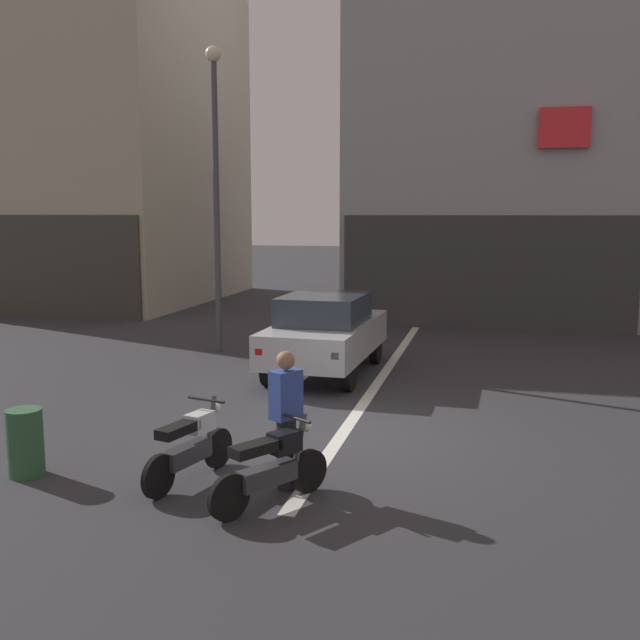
# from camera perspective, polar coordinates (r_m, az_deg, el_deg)

# --- Properties ---
(ground_plane) EXTENTS (120.00, 120.00, 0.00)m
(ground_plane) POSITION_cam_1_polar(r_m,az_deg,el_deg) (10.79, 1.80, -9.07)
(ground_plane) COLOR #333338
(lane_centre_line) EXTENTS (0.20, 18.00, 0.01)m
(lane_centre_line) POSITION_cam_1_polar(r_m,az_deg,el_deg) (16.53, 6.07, -2.89)
(lane_centre_line) COLOR silver
(lane_centre_line) RESTS_ON ground
(building_corner_left) EXTENTS (8.00, 9.97, 11.92)m
(building_corner_left) POSITION_cam_1_polar(r_m,az_deg,el_deg) (28.65, -16.73, 13.54)
(building_corner_left) COLOR #B2A893
(building_corner_left) RESTS_ON ground
(car_silver_crossing_near) EXTENTS (1.89, 4.15, 1.64)m
(car_silver_crossing_near) POSITION_cam_1_polar(r_m,az_deg,el_deg) (14.51, 0.45, -0.91)
(car_silver_crossing_near) COLOR black
(car_silver_crossing_near) RESTS_ON ground
(street_lamp) EXTENTS (0.36, 0.36, 6.97)m
(street_lamp) POSITION_cam_1_polar(r_m,az_deg,el_deg) (16.96, -8.30, 11.70)
(street_lamp) COLOR #47474C
(street_lamp) RESTS_ON ground
(motorcycle_white_row_leftmost) EXTENTS (0.60, 1.63, 0.98)m
(motorcycle_white_row_leftmost) POSITION_cam_1_polar(r_m,az_deg,el_deg) (8.98, -10.28, -9.81)
(motorcycle_white_row_leftmost) COLOR black
(motorcycle_white_row_leftmost) RESTS_ON ground
(motorcycle_black_row_left_mid) EXTENTS (0.97, 1.44, 0.98)m
(motorcycle_black_row_left_mid) POSITION_cam_1_polar(r_m,az_deg,el_deg) (8.17, -3.87, -11.55)
(motorcycle_black_row_left_mid) COLOR black
(motorcycle_black_row_left_mid) RESTS_ON ground
(person_by_motorcycles) EXTENTS (0.38, 0.42, 1.67)m
(person_by_motorcycles) POSITION_cam_1_polar(r_m,az_deg,el_deg) (8.53, -2.72, -7.87)
(person_by_motorcycles) COLOR #23232D
(person_by_motorcycles) RESTS_ON ground
(trash_bin) EXTENTS (0.44, 0.44, 0.85)m
(trash_bin) POSITION_cam_1_polar(r_m,az_deg,el_deg) (9.77, -22.41, -9.00)
(trash_bin) COLOR #2D5938
(trash_bin) RESTS_ON ground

